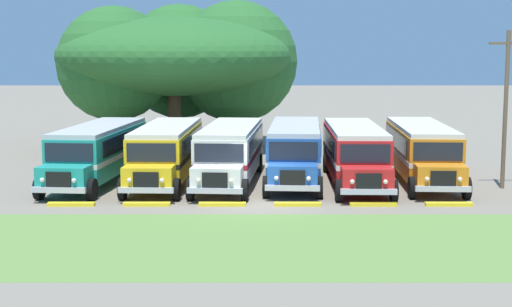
{
  "coord_description": "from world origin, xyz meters",
  "views": [
    {
      "loc": [
        -0.17,
        -32.52,
        6.59
      ],
      "look_at": [
        0.0,
        4.18,
        1.6
      ],
      "focal_mm": 53.66,
      "sensor_mm": 36.0,
      "label": 1
    }
  ],
  "objects_px": {
    "parked_bus_slot_0": "(95,150)",
    "parked_bus_slot_5": "(418,150)",
    "parked_bus_slot_2": "(227,151)",
    "utility_pole": "(502,105)",
    "parked_bus_slot_3": "(291,149)",
    "parked_bus_slot_4": "(351,151)",
    "parked_bus_slot_1": "(163,150)",
    "broad_shade_tree": "(176,60)"
  },
  "relations": [
    {
      "from": "parked_bus_slot_3",
      "to": "parked_bus_slot_4",
      "type": "distance_m",
      "value": 3.06
    },
    {
      "from": "parked_bus_slot_0",
      "to": "parked_bus_slot_2",
      "type": "bearing_deg",
      "value": 94.29
    },
    {
      "from": "parked_bus_slot_4",
      "to": "parked_bus_slot_1",
      "type": "bearing_deg",
      "value": -90.81
    },
    {
      "from": "parked_bus_slot_0",
      "to": "broad_shade_tree",
      "type": "bearing_deg",
      "value": 174.2
    },
    {
      "from": "parked_bus_slot_3",
      "to": "parked_bus_slot_4",
      "type": "bearing_deg",
      "value": 77.76
    },
    {
      "from": "parked_bus_slot_1",
      "to": "parked_bus_slot_4",
      "type": "bearing_deg",
      "value": 90.11
    },
    {
      "from": "parked_bus_slot_5",
      "to": "broad_shade_tree",
      "type": "bearing_deg",
      "value": -132.12
    },
    {
      "from": "parked_bus_slot_1",
      "to": "parked_bus_slot_3",
      "type": "bearing_deg",
      "value": 96.64
    },
    {
      "from": "parked_bus_slot_1",
      "to": "parked_bus_slot_4",
      "type": "distance_m",
      "value": 9.42
    },
    {
      "from": "parked_bus_slot_0",
      "to": "parked_bus_slot_5",
      "type": "bearing_deg",
      "value": 96.67
    },
    {
      "from": "parked_bus_slot_3",
      "to": "broad_shade_tree",
      "type": "height_order",
      "value": "broad_shade_tree"
    },
    {
      "from": "parked_bus_slot_4",
      "to": "parked_bus_slot_0",
      "type": "bearing_deg",
      "value": -90.26
    },
    {
      "from": "parked_bus_slot_2",
      "to": "parked_bus_slot_4",
      "type": "height_order",
      "value": "same"
    },
    {
      "from": "parked_bus_slot_0",
      "to": "parked_bus_slot_1",
      "type": "relative_size",
      "value": 1.01
    },
    {
      "from": "parked_bus_slot_0",
      "to": "utility_pole",
      "type": "xyz_separation_m",
      "value": [
        19.74,
        -1.9,
        2.41
      ]
    },
    {
      "from": "parked_bus_slot_5",
      "to": "broad_shade_tree",
      "type": "distance_m",
      "value": 19.63
    },
    {
      "from": "parked_bus_slot_1",
      "to": "broad_shade_tree",
      "type": "xyz_separation_m",
      "value": [
        -0.62,
        13.85,
        4.35
      ]
    },
    {
      "from": "parked_bus_slot_3",
      "to": "utility_pole",
      "type": "relative_size",
      "value": 1.46
    },
    {
      "from": "broad_shade_tree",
      "to": "parked_bus_slot_4",
      "type": "bearing_deg",
      "value": -54.77
    },
    {
      "from": "parked_bus_slot_5",
      "to": "parked_bus_slot_4",
      "type": "bearing_deg",
      "value": -76.34
    },
    {
      "from": "parked_bus_slot_0",
      "to": "broad_shade_tree",
      "type": "xyz_separation_m",
      "value": [
        2.8,
        13.85,
        4.35
      ]
    },
    {
      "from": "parked_bus_slot_0",
      "to": "parked_bus_slot_1",
      "type": "xyz_separation_m",
      "value": [
        3.42,
        -0.01,
        0.0
      ]
    },
    {
      "from": "parked_bus_slot_1",
      "to": "parked_bus_slot_5",
      "type": "bearing_deg",
      "value": 93.61
    },
    {
      "from": "parked_bus_slot_0",
      "to": "parked_bus_slot_1",
      "type": "bearing_deg",
      "value": 95.53
    },
    {
      "from": "parked_bus_slot_4",
      "to": "utility_pole",
      "type": "height_order",
      "value": "utility_pole"
    },
    {
      "from": "parked_bus_slot_2",
      "to": "parked_bus_slot_3",
      "type": "relative_size",
      "value": 1.0
    },
    {
      "from": "parked_bus_slot_2",
      "to": "utility_pole",
      "type": "height_order",
      "value": "utility_pole"
    },
    {
      "from": "parked_bus_slot_0",
      "to": "parked_bus_slot_3",
      "type": "bearing_deg",
      "value": 98.46
    },
    {
      "from": "parked_bus_slot_3",
      "to": "broad_shade_tree",
      "type": "bearing_deg",
      "value": -148.13
    },
    {
      "from": "parked_bus_slot_4",
      "to": "utility_pole",
      "type": "distance_m",
      "value": 7.47
    },
    {
      "from": "parked_bus_slot_1",
      "to": "utility_pole",
      "type": "relative_size",
      "value": 1.45
    },
    {
      "from": "parked_bus_slot_2",
      "to": "parked_bus_slot_1",
      "type": "bearing_deg",
      "value": -87.94
    },
    {
      "from": "parked_bus_slot_0",
      "to": "parked_bus_slot_2",
      "type": "relative_size",
      "value": 1.0
    },
    {
      "from": "parked_bus_slot_0",
      "to": "parked_bus_slot_5",
      "type": "relative_size",
      "value": 1.01
    },
    {
      "from": "parked_bus_slot_3",
      "to": "utility_pole",
      "type": "bearing_deg",
      "value": 80.26
    },
    {
      "from": "parked_bus_slot_5",
      "to": "utility_pole",
      "type": "bearing_deg",
      "value": 60.26
    },
    {
      "from": "parked_bus_slot_2",
      "to": "parked_bus_slot_4",
      "type": "bearing_deg",
      "value": 92.81
    },
    {
      "from": "parked_bus_slot_0",
      "to": "parked_bus_slot_4",
      "type": "height_order",
      "value": "same"
    },
    {
      "from": "parked_bus_slot_2",
      "to": "utility_pole",
      "type": "distance_m",
      "value": 13.44
    },
    {
      "from": "parked_bus_slot_0",
      "to": "parked_bus_slot_5",
      "type": "distance_m",
      "value": 16.32
    },
    {
      "from": "parked_bus_slot_2",
      "to": "parked_bus_slot_4",
      "type": "relative_size",
      "value": 1.01
    },
    {
      "from": "parked_bus_slot_5",
      "to": "utility_pole",
      "type": "xyz_separation_m",
      "value": [
        3.42,
        -2.19,
        2.41
      ]
    }
  ]
}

